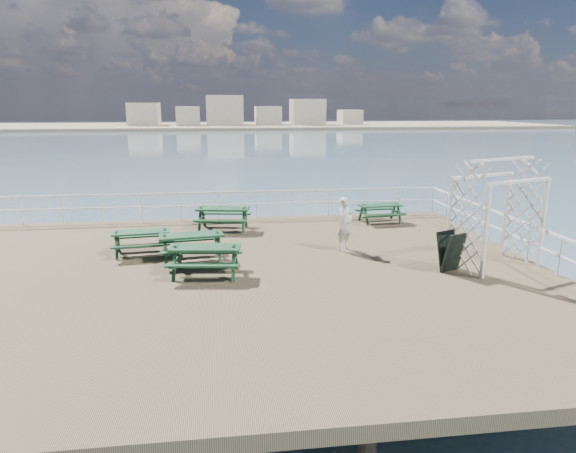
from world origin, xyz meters
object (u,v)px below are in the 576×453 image
Objects in this scene: picnic_table_c at (380,209)px; picnic_table_d at (205,254)px; picnic_table_e at (191,241)px; picnic_table_b at (223,214)px; trellis_arbor at (497,219)px; person at (345,224)px; picnic_table_a at (141,237)px.

picnic_table_c is 0.86× the size of picnic_table_d.
picnic_table_c is 0.87× the size of picnic_table_e.
picnic_table_c is at bearing 14.05° from picnic_table_b.
person is at bearing 130.20° from trellis_arbor.
picnic_table_e reaches higher than picnic_table_c.
trellis_arbor is (9.94, -2.50, 0.82)m from picnic_table_a.
picnic_table_a is at bearing -164.80° from picnic_table_c.
picnic_table_b reaches higher than picnic_table_e.
picnic_table_a is 0.90× the size of picnic_table_d.
picnic_table_c is 0.57× the size of trellis_arbor.
picnic_table_c is 8.49m from picnic_table_d.
picnic_table_b is 1.26× the size of person.
picnic_table_b is 5.08m from picnic_table_d.
picnic_table_b is 3.74m from picnic_table_e.
person reaches higher than picnic_table_a.
person reaches higher than picnic_table_d.
picnic_table_c is 8.02m from picnic_table_e.
picnic_table_d is (-6.50, -5.47, 0.07)m from picnic_table_c.
picnic_table_b is at bearing 91.67° from picnic_table_d.
picnic_table_a is at bearing 138.32° from person.
picnic_table_b reaches higher than picnic_table_d.
person is at bearing -9.65° from picnic_table_a.
picnic_table_e reaches higher than picnic_table_a.
trellis_arbor is 4.35m from person.
person reaches higher than picnic_table_e.
picnic_table_a is 2.98m from picnic_table_d.
trellis_arbor reaches higher than picnic_table_d.
picnic_table_d is 1.49m from picnic_table_e.
picnic_table_a is 1.04× the size of picnic_table_c.
picnic_table_e is (-0.94, -3.62, -0.02)m from picnic_table_b.
picnic_table_c is at bearing 22.11° from picnic_table_e.
picnic_table_d is 4.62m from person.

